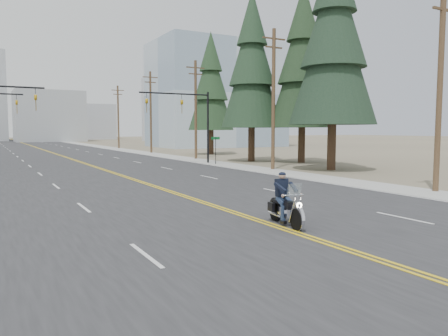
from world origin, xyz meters
name	(u,v)px	position (x,y,z in m)	size (l,w,h in m)	color
ground_plane	(403,269)	(0.00, 0.00, 0.00)	(400.00, 400.00, 0.00)	#776D56
road	(43,150)	(0.00, 70.00, 0.01)	(20.00, 200.00, 0.01)	#303033
sidewalk_right	(113,148)	(11.50, 70.00, 0.01)	(3.00, 200.00, 0.01)	#A5A5A0
traffic_mast_right	(189,113)	(8.98, 32.00, 4.94)	(7.10, 0.26, 7.00)	black
street_sign	(216,145)	(10.80, 30.00, 1.80)	(0.90, 0.06, 2.62)	black
utility_pole_a	(440,83)	(12.50, 8.00, 5.73)	(2.20, 0.30, 11.00)	brown
utility_pole_b	(273,97)	(12.50, 23.00, 5.98)	(2.20, 0.30, 11.50)	brown
utility_pole_c	(196,108)	(12.50, 38.00, 5.73)	(2.20, 0.30, 11.00)	brown
utility_pole_d	(151,111)	(12.50, 53.00, 5.98)	(2.20, 0.30, 11.50)	brown
utility_pole_e	(118,116)	(12.50, 70.00, 5.73)	(2.20, 0.30, 11.00)	brown
glass_building	(216,96)	(32.00, 70.00, 10.00)	(24.00, 16.00, 20.00)	#9EB5CC
haze_bldg_b	(49,117)	(8.00, 125.00, 7.00)	(18.00, 14.00, 14.00)	#ADB2B7
haze_bldg_c	(175,110)	(40.00, 110.00, 9.00)	(16.00, 12.00, 18.00)	#B7BCC6
haze_bldg_e	(92,122)	(25.00, 150.00, 6.00)	(14.00, 14.00, 12.00)	#B7BCC6
motorcyclist	(286,199)	(0.42, 5.16, 0.92)	(1.01, 2.35, 1.83)	black
conifer_near	(334,37)	(16.39, 20.23, 10.70)	(7.04, 7.04, 18.63)	#382619
conifer_mid	(303,60)	(19.46, 27.86, 10.14)	(6.63, 6.63, 17.68)	#382619
conifer_tall	(252,63)	(16.04, 31.88, 10.13)	(6.35, 6.35, 17.63)	#382619
conifer_far	(211,84)	(18.32, 45.55, 9.33)	(6.07, 6.07, 16.27)	#382619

